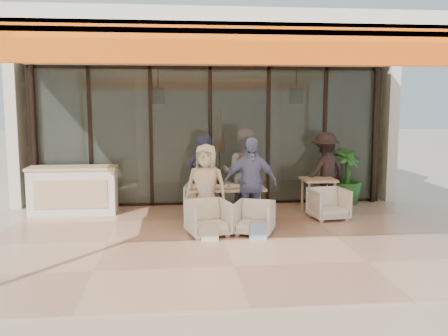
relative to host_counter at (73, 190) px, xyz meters
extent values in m
plane|color=#C6B293|center=(2.98, -2.30, -0.53)|extent=(70.00, 70.00, 0.00)
cube|color=tan|center=(2.98, -2.30, -0.53)|extent=(8.00, 6.00, 0.01)
cube|color=silver|center=(2.98, -2.30, 2.77)|extent=(8.00, 6.00, 0.20)
cube|color=#F75C0D|center=(2.98, -5.24, 2.49)|extent=(8.00, 0.12, 0.45)
cube|color=orange|center=(2.98, -4.55, 2.61)|extent=(8.00, 1.50, 0.06)
cylinder|color=black|center=(-0.90, 0.58, 1.07)|extent=(0.12, 0.12, 3.20)
cylinder|color=black|center=(6.86, 0.58, 1.07)|extent=(0.12, 0.12, 3.20)
cube|color=#9EADA3|center=(2.98, 0.70, 1.07)|extent=(8.00, 0.03, 3.20)
cube|color=black|center=(2.98, 0.70, -0.49)|extent=(8.00, 0.10, 0.08)
cube|color=black|center=(2.98, 0.70, 2.63)|extent=(8.00, 0.10, 0.08)
cube|color=black|center=(-1.02, 0.70, 1.07)|extent=(0.08, 0.10, 3.20)
cube|color=black|center=(0.28, 0.70, 1.07)|extent=(0.08, 0.10, 3.20)
cube|color=black|center=(1.63, 0.70, 1.07)|extent=(0.08, 0.10, 3.20)
cube|color=black|center=(2.98, 0.70, 1.07)|extent=(0.08, 0.10, 3.20)
cube|color=black|center=(4.33, 0.70, 1.07)|extent=(0.08, 0.10, 3.20)
cube|color=black|center=(5.68, 0.70, 1.07)|extent=(0.08, 0.10, 3.20)
cube|color=black|center=(6.98, 0.70, 1.07)|extent=(0.08, 0.10, 3.20)
cube|color=silver|center=(2.98, 4.20, 1.17)|extent=(9.00, 0.25, 3.40)
cube|color=silver|center=(-1.42, 2.45, 1.17)|extent=(0.25, 3.50, 3.40)
cube|color=silver|center=(7.38, 2.45, 1.17)|extent=(0.25, 3.50, 3.40)
cube|color=silver|center=(2.98, 2.45, 2.87)|extent=(9.00, 3.50, 0.25)
cube|color=tan|center=(2.98, 2.45, -0.52)|extent=(8.00, 3.50, 0.02)
cylinder|color=silver|center=(1.38, 2.30, 0.97)|extent=(0.40, 0.40, 3.00)
cylinder|color=silver|center=(4.78, 2.30, 0.97)|extent=(0.40, 0.40, 3.00)
cylinder|color=black|center=(1.78, 1.90, 2.47)|extent=(0.03, 0.03, 0.70)
cube|color=black|center=(1.78, 1.90, 2.02)|extent=(0.30, 0.30, 0.40)
sphere|color=#FFBF72|center=(1.78, 1.90, 2.02)|extent=(0.18, 0.18, 0.18)
cylinder|color=black|center=(5.28, 1.90, 2.47)|extent=(0.03, 0.03, 0.70)
cube|color=black|center=(5.28, 1.90, 2.02)|extent=(0.30, 0.30, 0.40)
sphere|color=#FFBF72|center=(5.28, 1.90, 2.02)|extent=(0.18, 0.18, 0.18)
cylinder|color=black|center=(3.28, 1.70, -0.48)|extent=(0.40, 0.40, 0.05)
cylinder|color=black|center=(3.28, 1.70, 0.52)|extent=(0.04, 0.04, 2.10)
cone|color=orange|center=(3.28, 1.70, 1.17)|extent=(0.32, 0.32, 1.10)
cube|color=silver|center=(0.00, 0.00, -0.03)|extent=(1.80, 0.60, 1.00)
cube|color=tan|center=(0.00, 0.00, 0.48)|extent=(1.85, 0.65, 0.06)
cube|color=tan|center=(0.00, -0.31, -0.03)|extent=(1.50, 0.02, 0.60)
cube|color=tan|center=(3.15, -1.07, 0.19)|extent=(1.50, 0.90, 0.05)
cube|color=white|center=(3.15, -1.07, 0.21)|extent=(1.30, 0.35, 0.01)
cylinder|color=tan|center=(2.53, -1.39, -0.18)|extent=(0.06, 0.06, 0.70)
cylinder|color=tan|center=(3.77, -1.39, -0.18)|extent=(0.06, 0.06, 0.70)
cylinder|color=tan|center=(2.53, -0.75, -0.18)|extent=(0.06, 0.06, 0.70)
cylinder|color=tan|center=(3.77, -0.75, -0.18)|extent=(0.06, 0.06, 0.70)
cylinder|color=white|center=(2.70, -1.22, 0.27)|extent=(0.06, 0.06, 0.11)
cylinder|color=white|center=(2.90, -0.87, 0.27)|extent=(0.06, 0.06, 0.11)
cylinder|color=white|center=(3.20, -1.17, 0.27)|extent=(0.06, 0.06, 0.11)
cylinder|color=white|center=(3.45, -0.89, 0.27)|extent=(0.06, 0.06, 0.11)
cylinder|color=white|center=(3.65, -1.27, 0.27)|extent=(0.06, 0.06, 0.11)
cylinder|color=white|center=(2.60, -1.02, 0.27)|extent=(0.06, 0.06, 0.11)
cylinder|color=brown|center=(2.60, -0.92, 0.30)|extent=(0.07, 0.07, 0.16)
cylinder|color=black|center=(3.05, -0.79, 0.30)|extent=(0.09, 0.09, 0.17)
cylinder|color=black|center=(3.05, -0.79, 0.39)|extent=(0.10, 0.10, 0.01)
cylinder|color=white|center=(2.70, -1.37, 0.22)|extent=(0.22, 0.22, 0.01)
cylinder|color=white|center=(3.60, -1.37, 0.22)|extent=(0.22, 0.22, 0.01)
cylinder|color=white|center=(2.70, -0.75, 0.22)|extent=(0.22, 0.22, 0.01)
cylinder|color=white|center=(3.60, -0.75, 0.22)|extent=(0.22, 0.22, 0.01)
imported|color=white|center=(2.73, -0.12, -0.17)|extent=(0.80, 0.76, 0.72)
imported|color=white|center=(3.57, -0.12, -0.19)|extent=(0.82, 0.79, 0.69)
imported|color=white|center=(2.73, -2.02, -0.17)|extent=(0.84, 0.81, 0.72)
imported|color=white|center=(3.57, -2.02, -0.19)|extent=(0.84, 0.82, 0.68)
imported|color=#181D34|center=(2.73, -0.62, 0.34)|extent=(0.73, 0.58, 1.74)
imported|color=slate|center=(3.57, -0.62, 0.40)|extent=(1.08, 0.95, 1.85)
imported|color=beige|center=(2.73, -1.52, 0.28)|extent=(0.91, 0.73, 1.62)
imported|color=#6870AD|center=(3.57, -1.52, 0.34)|extent=(1.03, 0.45, 1.74)
cube|color=silver|center=(2.73, -2.42, -0.36)|extent=(0.30, 0.10, 0.34)
cube|color=#99BFD8|center=(3.57, -2.42, -0.36)|extent=(0.30, 0.10, 0.34)
cube|color=tan|center=(5.27, -0.27, 0.19)|extent=(0.70, 0.70, 0.05)
cylinder|color=tan|center=(4.99, -0.55, -0.18)|extent=(0.05, 0.05, 0.70)
cylinder|color=tan|center=(5.55, -0.55, -0.18)|extent=(0.05, 0.05, 0.70)
cylinder|color=tan|center=(4.99, 0.01, -0.18)|extent=(0.05, 0.05, 0.70)
cylinder|color=tan|center=(5.55, 0.01, -0.18)|extent=(0.05, 0.05, 0.70)
imported|color=white|center=(5.27, -1.02, -0.17)|extent=(0.78, 0.75, 0.72)
imported|color=black|center=(5.54, 0.13, 0.33)|extent=(1.28, 1.07, 1.72)
imported|color=#1E5919|center=(6.15, 0.46, 0.13)|extent=(0.98, 0.98, 1.32)
camera|label=1|loc=(2.11, -10.72, 1.85)|focal=40.00mm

